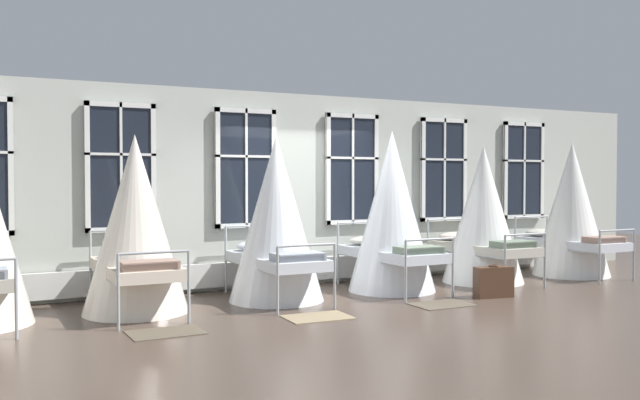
# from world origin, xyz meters

# --- Properties ---
(ground) EXTENTS (27.22, 27.22, 0.00)m
(ground) POSITION_xyz_m (0.00, 0.00, 0.00)
(ground) COLOR #4C3D33
(back_wall_with_windows) EXTENTS (14.61, 0.10, 3.06)m
(back_wall_with_windows) POSITION_xyz_m (0.00, 1.39, 1.53)
(back_wall_with_windows) COLOR #B2B7AD
(back_wall_with_windows) RESTS_ON ground
(window_bank) EXTENTS (10.36, 0.10, 2.71)m
(window_bank) POSITION_xyz_m (-0.00, 1.27, 1.05)
(window_bank) COLOR black
(window_bank) RESTS_ON ground
(cot_second) EXTENTS (1.33, 1.97, 2.26)m
(cot_second) POSITION_xyz_m (-2.85, 0.17, 1.09)
(cot_second) COLOR #9EA3A8
(cot_second) RESTS_ON ground
(cot_third) EXTENTS (1.33, 1.97, 2.31)m
(cot_third) POSITION_xyz_m (-0.92, 0.16, 1.12)
(cot_third) COLOR #9EA3A8
(cot_third) RESTS_ON ground
(cot_fourth) EXTENTS (1.33, 1.97, 2.43)m
(cot_fourth) POSITION_xyz_m (0.99, 0.15, 1.17)
(cot_fourth) COLOR #9EA3A8
(cot_fourth) RESTS_ON ground
(cot_fifth) EXTENTS (1.33, 1.97, 2.25)m
(cot_fifth) POSITION_xyz_m (2.80, 0.21, 1.09)
(cot_fifth) COLOR #9EA3A8
(cot_fifth) RESTS_ON ground
(cot_sixth) EXTENTS (1.33, 1.97, 2.35)m
(cot_sixth) POSITION_xyz_m (4.73, 0.14, 1.13)
(cot_sixth) COLOR #9EA3A8
(cot_sixth) RESTS_ON ground
(rug_second) EXTENTS (0.81, 0.58, 0.01)m
(rug_second) POSITION_xyz_m (-2.81, -1.17, 0.01)
(rug_second) COLOR brown
(rug_second) RESTS_ON ground
(rug_third) EXTENTS (0.82, 0.59, 0.01)m
(rug_third) POSITION_xyz_m (-0.94, -1.17, 0.01)
(rug_third) COLOR #8E7A5B
(rug_third) RESTS_ON ground
(rug_fourth) EXTENTS (0.81, 0.57, 0.01)m
(rug_fourth) POSITION_xyz_m (0.94, -1.17, 0.01)
(rug_fourth) COLOR brown
(rug_fourth) RESTS_ON ground
(suitcase_dark) EXTENTS (0.58, 0.29, 0.47)m
(suitcase_dark) POSITION_xyz_m (1.95, -1.03, 0.22)
(suitcase_dark) COLOR #472D1E
(suitcase_dark) RESTS_ON ground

